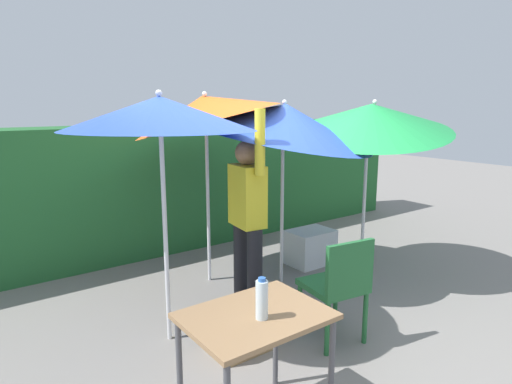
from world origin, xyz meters
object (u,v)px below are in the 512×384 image
object	(u,v)px
person_vendor	(247,213)
crate_cardboard	(240,331)
umbrella_orange	(371,118)
umbrella_navy	(160,114)
folding_table	(256,328)
chair_plastic	(339,283)
cooler_box	(310,247)
bottle_water	(262,299)
umbrella_rainbow	(205,109)
umbrella_yellow	(284,121)

from	to	relation	value
person_vendor	crate_cardboard	bearing A→B (deg)	-130.10
umbrella_orange	umbrella_navy	world-z (taller)	umbrella_orange
crate_cardboard	folding_table	xyz separation A→B (m)	(-0.43, -0.79, 0.51)
umbrella_orange	chair_plastic	bearing A→B (deg)	-147.93
crate_cardboard	person_vendor	bearing A→B (deg)	49.90
cooler_box	folding_table	world-z (taller)	folding_table
person_vendor	cooler_box	xyz separation A→B (m)	(1.31, 0.53, -0.73)
folding_table	bottle_water	world-z (taller)	bottle_water
bottle_water	umbrella_rainbow	bearing A→B (deg)	67.23
umbrella_orange	umbrella_yellow	world-z (taller)	umbrella_yellow
umbrella_navy	person_vendor	size ratio (longest dim) A/B	1.07
umbrella_rainbow	umbrella_navy	size ratio (longest dim) A/B	1.12
umbrella_orange	crate_cardboard	xyz separation A→B (m)	(-1.97, -0.41, -1.62)
person_vendor	cooler_box	distance (m)	1.59
umbrella_orange	bottle_water	bearing A→B (deg)	-152.18
umbrella_yellow	bottle_water	distance (m)	2.48
umbrella_yellow	umbrella_navy	size ratio (longest dim) A/B	1.07
folding_table	chair_plastic	bearing A→B (deg)	19.63
umbrella_rainbow	umbrella_orange	distance (m)	1.75
folding_table	umbrella_rainbow	bearing A→B (deg)	66.71
umbrella_navy	umbrella_yellow	bearing A→B (deg)	14.24
umbrella_navy	person_vendor	distance (m)	1.24
umbrella_rainbow	folding_table	xyz separation A→B (m)	(-0.90, -2.10, -1.21)
umbrella_rainbow	chair_plastic	world-z (taller)	umbrella_rainbow
umbrella_yellow	person_vendor	world-z (taller)	umbrella_yellow
chair_plastic	crate_cardboard	world-z (taller)	chair_plastic
umbrella_navy	cooler_box	bearing A→B (deg)	15.42
umbrella_navy	crate_cardboard	size ratio (longest dim) A/B	4.63
cooler_box	folding_table	xyz separation A→B (m)	(-2.18, -1.85, 0.45)
umbrella_rainbow	umbrella_yellow	bearing A→B (deg)	-34.88
umbrella_navy	bottle_water	xyz separation A→B (m)	(-0.03, -1.32, -0.98)
umbrella_navy	folding_table	world-z (taller)	umbrella_navy
umbrella_rainbow	folding_table	distance (m)	2.59
person_vendor	folding_table	xyz separation A→B (m)	(-0.87, -1.32, -0.28)
cooler_box	crate_cardboard	size ratio (longest dim) A/B	1.24
umbrella_orange	folding_table	distance (m)	2.90
person_vendor	crate_cardboard	size ratio (longest dim) A/B	4.31
cooler_box	bottle_water	xyz separation A→B (m)	(-2.18, -1.91, 0.65)
folding_table	crate_cardboard	bearing A→B (deg)	61.58
cooler_box	crate_cardboard	world-z (taller)	cooler_box
cooler_box	folding_table	size ratio (longest dim) A/B	0.68
umbrella_yellow	cooler_box	xyz separation A→B (m)	(0.62, 0.20, -1.54)
cooler_box	umbrella_yellow	bearing A→B (deg)	-161.72
bottle_water	umbrella_navy	bearing A→B (deg)	88.49
umbrella_orange	bottle_water	world-z (taller)	umbrella_orange
cooler_box	crate_cardboard	xyz separation A→B (m)	(-1.75, -1.06, -0.06)
chair_plastic	cooler_box	bearing A→B (deg)	53.67
umbrella_rainbow	umbrella_yellow	distance (m)	0.81
cooler_box	bottle_water	size ratio (longest dim) A/B	2.26
umbrella_rainbow	crate_cardboard	xyz separation A→B (m)	(-0.48, -1.31, -1.72)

